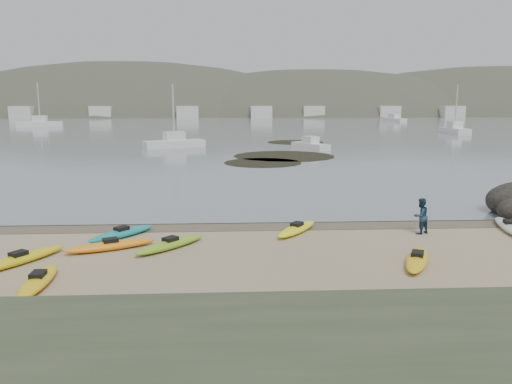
{
  "coord_description": "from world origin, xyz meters",
  "views": [
    {
      "loc": [
        -1.17,
        -22.68,
        5.66
      ],
      "look_at": [
        0.0,
        0.0,
        1.5
      ],
      "focal_mm": 35.0,
      "sensor_mm": 36.0,
      "label": 1
    }
  ],
  "objects": [
    {
      "name": "far_hills",
      "position": [
        39.38,
        193.97,
        -15.93
      ],
      "size": [
        550.0,
        135.0,
        80.0
      ],
      "color": "#384235",
      "rests_on": "ground"
    },
    {
      "name": "ground",
      "position": [
        0.0,
        0.0,
        0.0
      ],
      "size": [
        600.0,
        600.0,
        0.0
      ],
      "primitive_type": "plane",
      "color": "tan",
      "rests_on": "ground"
    },
    {
      "name": "water",
      "position": [
        0.0,
        300.0,
        0.01
      ],
      "size": [
        1200.0,
        1200.0,
        0.0
      ],
      "primitive_type": "plane",
      "color": "slate",
      "rests_on": "ground"
    },
    {
      "name": "person_east",
      "position": [
        6.99,
        -2.17,
        0.78
      ],
      "size": [
        0.95,
        0.88,
        1.56
      ],
      "primitive_type": "imported",
      "rotation": [
        0.0,
        0.0,
        3.62
      ],
      "color": "navy",
      "rests_on": "ground"
    },
    {
      "name": "moored_boats",
      "position": [
        3.42,
        77.21,
        0.58
      ],
      "size": [
        93.94,
        83.84,
        1.32
      ],
      "color": "silver",
      "rests_on": "ground"
    },
    {
      "name": "far_town",
      "position": [
        6.0,
        145.0,
        2.0
      ],
      "size": [
        199.0,
        5.0,
        4.0
      ],
      "color": "beige",
      "rests_on": "ground"
    },
    {
      "name": "kelp_mats",
      "position": [
        4.71,
        31.88,
        0.03
      ],
      "size": [
        13.5,
        30.25,
        0.04
      ],
      "color": "black",
      "rests_on": "water"
    },
    {
      "name": "kayaks",
      "position": [
        -1.62,
        -4.06,
        0.17
      ],
      "size": [
        21.85,
        9.15,
        0.34
      ],
      "color": "#FDFF15",
      "rests_on": "ground"
    },
    {
      "name": "wet_sand",
      "position": [
        0.0,
        -0.3,
        0.0
      ],
      "size": [
        60.0,
        60.0,
        0.0
      ],
      "primitive_type": "plane",
      "color": "brown",
      "rests_on": "ground"
    }
  ]
}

